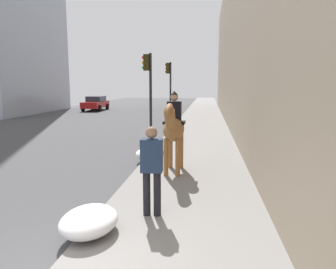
# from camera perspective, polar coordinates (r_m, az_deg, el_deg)

# --- Properties ---
(mounted_horse_near) EXTENTS (2.15, 0.61, 2.29)m
(mounted_horse_near) POSITION_cam_1_polar(r_m,az_deg,el_deg) (8.96, 1.00, 1.17)
(mounted_horse_near) COLOR brown
(mounted_horse_near) RESTS_ON sidewalk_slab
(pedestrian_greeting) EXTENTS (0.28, 0.41, 1.70)m
(pedestrian_greeting) POSITION_cam_1_polar(r_m,az_deg,el_deg) (6.02, -2.89, -5.42)
(pedestrian_greeting) COLOR black
(pedestrian_greeting) RESTS_ON sidewalk_slab
(car_near_lane) EXTENTS (4.57, 2.01, 1.44)m
(car_near_lane) POSITION_cam_1_polar(r_m,az_deg,el_deg) (33.72, -12.66, 5.46)
(car_near_lane) COLOR maroon
(car_near_lane) RESTS_ON ground
(traffic_light_near_curb) EXTENTS (0.20, 0.44, 3.95)m
(traffic_light_near_curb) POSITION_cam_1_polar(r_m,az_deg,el_deg) (14.47, -3.44, 9.01)
(traffic_light_near_curb) COLOR black
(traffic_light_near_curb) RESTS_ON ground
(traffic_light_far_curb) EXTENTS (0.20, 0.44, 4.08)m
(traffic_light_far_curb) POSITION_cam_1_polar(r_m,az_deg,el_deg) (22.05, 0.22, 9.15)
(traffic_light_far_curb) COLOR black
(traffic_light_far_curb) RESTS_ON ground
(snow_pile_near) EXTENTS (1.21, 0.93, 0.42)m
(snow_pile_near) POSITION_cam_1_polar(r_m,az_deg,el_deg) (5.71, -13.76, -14.62)
(snow_pile_near) COLOR white
(snow_pile_near) RESTS_ON sidewalk_slab
(snow_pile_far) EXTENTS (1.09, 0.84, 0.38)m
(snow_pile_far) POSITION_cam_1_polar(r_m,az_deg,el_deg) (10.75, -3.47, -3.41)
(snow_pile_far) COLOR white
(snow_pile_far) RESTS_ON sidewalk_slab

